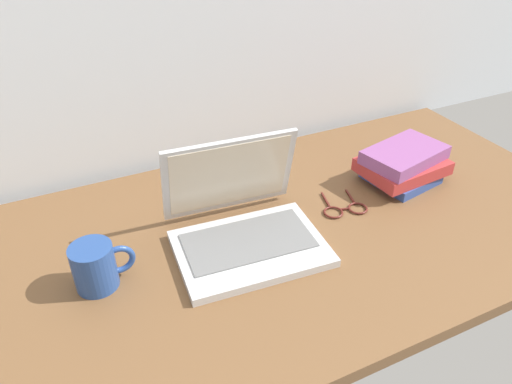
{
  "coord_description": "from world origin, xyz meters",
  "views": [
    {
      "loc": [
        -0.39,
        -0.75,
        0.7
      ],
      "look_at": [
        -0.03,
        0.0,
        0.15
      ],
      "focal_mm": 33.75,
      "sensor_mm": 36.0,
      "label": 1
    }
  ],
  "objects_px": {
    "laptop": "(243,222)",
    "book_stack": "(403,164)",
    "coffee_mug": "(96,267)",
    "eyeglasses": "(345,209)"
  },
  "relations": [
    {
      "from": "laptop",
      "to": "book_stack",
      "type": "bearing_deg",
      "value": 5.45
    },
    {
      "from": "coffee_mug",
      "to": "book_stack",
      "type": "relative_size",
      "value": 0.52
    },
    {
      "from": "coffee_mug",
      "to": "eyeglasses",
      "type": "xyz_separation_m",
      "value": [
        0.57,
        0.0,
        -0.04
      ]
    },
    {
      "from": "laptop",
      "to": "coffee_mug",
      "type": "bearing_deg",
      "value": -178.27
    },
    {
      "from": "eyeglasses",
      "to": "book_stack",
      "type": "xyz_separation_m",
      "value": [
        0.21,
        0.05,
        0.04
      ]
    },
    {
      "from": "laptop",
      "to": "book_stack",
      "type": "height_order",
      "value": "laptop"
    },
    {
      "from": "laptop",
      "to": "book_stack",
      "type": "relative_size",
      "value": 1.41
    },
    {
      "from": "laptop",
      "to": "eyeglasses",
      "type": "bearing_deg",
      "value": -1.35
    },
    {
      "from": "coffee_mug",
      "to": "eyeglasses",
      "type": "height_order",
      "value": "coffee_mug"
    },
    {
      "from": "laptop",
      "to": "coffee_mug",
      "type": "distance_m",
      "value": 0.31
    }
  ]
}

